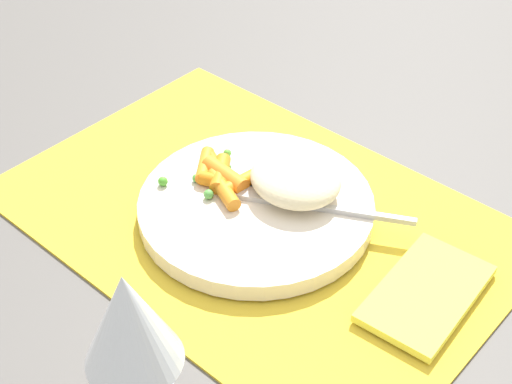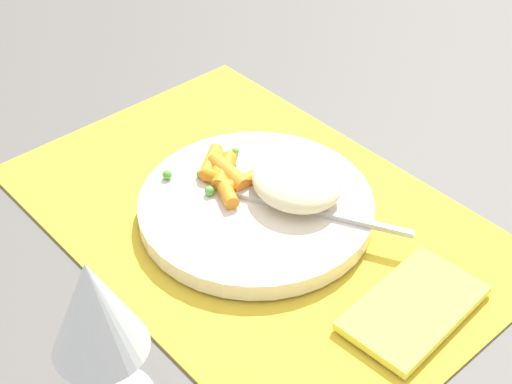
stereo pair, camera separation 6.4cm
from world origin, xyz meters
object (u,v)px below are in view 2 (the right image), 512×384
at_px(rice_mound, 297,182).
at_px(fork, 297,207).
at_px(napkin, 414,307).
at_px(carrot_portion, 227,174).
at_px(plate, 256,207).
at_px(wine_glass, 94,313).

relative_size(rice_mound, fork, 0.55).
height_order(fork, napkin, fork).
distance_m(carrot_portion, napkin, 0.23).
height_order(plate, napkin, plate).
xyz_separation_m(wine_glass, napkin, (-0.10, -0.24, -0.09)).
bearing_deg(carrot_portion, fork, -165.69).
bearing_deg(rice_mound, carrot_portion, 28.47).
relative_size(plate, rice_mound, 2.50).
distance_m(plate, fork, 0.04).
bearing_deg(fork, wine_glass, 101.40).
distance_m(plate, wine_glass, 0.26).
distance_m(plate, napkin, 0.19).
height_order(plate, rice_mound, rice_mound).
height_order(carrot_portion, wine_glass, wine_glass).
height_order(wine_glass, napkin, wine_glass).
xyz_separation_m(plate, napkin, (-0.18, -0.02, -0.00)).
relative_size(wine_glass, napkin, 1.18).
distance_m(rice_mound, wine_glass, 0.28).
distance_m(fork, wine_glass, 0.26).
height_order(carrot_portion, fork, carrot_portion).
relative_size(rice_mound, carrot_portion, 1.05).
bearing_deg(napkin, plate, 5.26).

